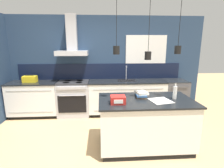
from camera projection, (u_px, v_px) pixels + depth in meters
name	position (u px, v px, depth m)	size (l,w,h in m)	color
ground_plane	(102.00, 150.00, 3.15)	(16.00, 16.00, 0.00)	tan
wall_back	(99.00, 63.00, 4.79)	(5.60, 1.98, 2.60)	navy
counter_run_left	(35.00, 99.00, 4.58)	(1.25, 0.64, 0.91)	black
counter_run_sink	(127.00, 97.00, 4.74)	(2.04, 0.64, 1.29)	black
oven_range	(74.00, 98.00, 4.64)	(0.81, 0.66, 0.91)	#B5B5BA
dishwasher	(174.00, 96.00, 4.82)	(0.60, 0.65, 0.91)	#4C4C51
kitchen_island	(145.00, 123.00, 3.19)	(1.67, 0.95, 0.91)	black
bottle_on_island	(175.00, 92.00, 3.09)	(0.07, 0.07, 0.30)	silver
book_stack	(141.00, 94.00, 3.23)	(0.24, 0.33, 0.10)	olive
red_supply_box	(118.00, 100.00, 2.87)	(0.24, 0.21, 0.13)	red
paper_pile	(160.00, 101.00, 3.01)	(0.40, 0.41, 0.01)	silver
yellow_toolbox	(30.00, 79.00, 4.46)	(0.34, 0.18, 0.19)	gold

